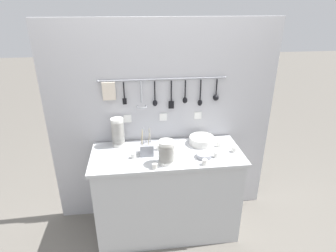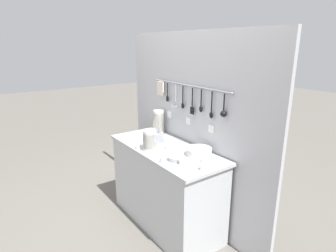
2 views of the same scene
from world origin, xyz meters
The scene contains 16 objects.
ground_plane centered at (0.00, 0.00, 0.00)m, with size 20.00×20.00×0.00m, color #666059.
counter centered at (0.00, 0.00, 0.43)m, with size 1.33×0.56×0.85m.
back_wall centered at (0.00, 0.31, 0.98)m, with size 2.13×0.11×1.95m.
bowl_stack_back_corner centered at (-0.43, 0.20, 0.98)m, with size 0.11×0.11×0.27m.
bowl_stack_tall_left centered at (-0.02, -0.17, 0.95)m, with size 0.13×0.13×0.20m.
plate_stack centered at (0.34, 0.14, 0.88)m, with size 0.23×0.23×0.07m.
steel_mixing_bowl centered at (0.30, -0.11, 0.87)m, with size 0.13×0.13×0.03m.
cutlery_caddy centered at (-0.18, 0.01, 0.90)m, with size 0.11×0.11×0.26m.
cup_beside_plates centered at (0.41, -0.12, 0.87)m, with size 0.04×0.04×0.05m.
cup_edge_far centered at (-0.13, -0.24, 0.87)m, with size 0.04×0.04×0.05m.
cup_edge_near centered at (-0.06, 0.07, 0.87)m, with size 0.04×0.04×0.05m.
cup_front_left centered at (0.28, -0.23, 0.87)m, with size 0.04×0.04×0.05m.
cup_front_right centered at (0.05, -0.01, 0.87)m, with size 0.04×0.04×0.05m.
cup_mid_row centered at (-0.29, -0.05, 0.87)m, with size 0.04×0.04×0.05m.
cup_by_caddy centered at (0.49, 0.07, 0.87)m, with size 0.04×0.04×0.05m.
cup_centre centered at (0.59, -0.05, 0.87)m, with size 0.04×0.04×0.05m.
Camera 2 is at (2.13, -1.48, 1.83)m, focal length 30.00 mm.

